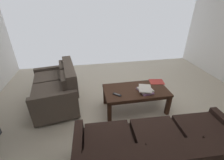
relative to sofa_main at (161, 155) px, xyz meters
name	(u,v)px	position (x,y,z in m)	size (l,w,h in m)	color
ground_plane	(128,111)	(0.04, -1.25, -0.37)	(5.75, 5.07, 0.01)	beige
sofa_main	(161,155)	(0.00, 0.00, 0.00)	(2.04, 0.93, 0.84)	black
loveseat_near	(57,88)	(1.39, -1.76, 0.00)	(0.99, 1.39, 0.84)	black
coffee_table	(136,92)	(-0.12, -1.31, 0.02)	(1.21, 0.63, 0.45)	#3D2316
book_stack	(145,90)	(-0.26, -1.23, 0.12)	(0.30, 0.35, 0.07)	#996699
tv_remote	(117,95)	(0.28, -1.19, 0.09)	(0.15, 0.14, 0.02)	black
loose_magazine	(157,82)	(-0.63, -1.52, 0.09)	(0.22, 0.29, 0.01)	#C63833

